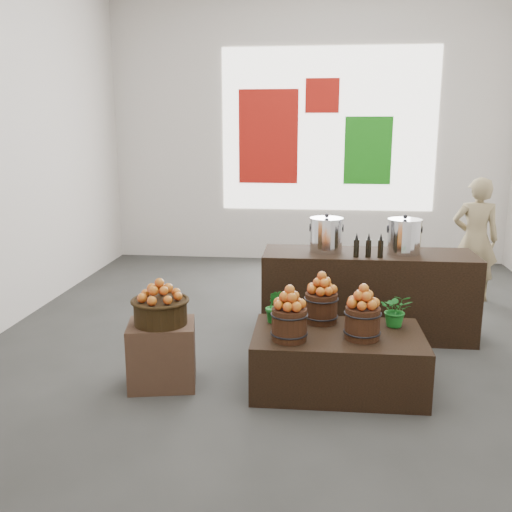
# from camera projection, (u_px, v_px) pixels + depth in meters

# --- Properties ---
(ground) EXTENTS (7.00, 7.00, 0.00)m
(ground) POSITION_uv_depth(u_px,v_px,m) (297.00, 338.00, 5.64)
(ground) COLOR #383836
(ground) RESTS_ON ground
(back_wall) EXTENTS (6.00, 0.04, 4.00)m
(back_wall) POSITION_uv_depth(u_px,v_px,m) (308.00, 130.00, 8.59)
(back_wall) COLOR silver
(back_wall) RESTS_ON ground
(back_opening) EXTENTS (3.20, 0.02, 2.40)m
(back_opening) POSITION_uv_depth(u_px,v_px,m) (328.00, 130.00, 8.54)
(back_opening) COLOR white
(back_opening) RESTS_ON back_wall
(deco_red_left) EXTENTS (0.90, 0.04, 1.40)m
(deco_red_left) POSITION_uv_depth(u_px,v_px,m) (268.00, 137.00, 8.65)
(deco_red_left) COLOR #AE150D
(deco_red_left) RESTS_ON back_wall
(deco_green_right) EXTENTS (0.70, 0.04, 1.00)m
(deco_green_right) POSITION_uv_depth(u_px,v_px,m) (368.00, 151.00, 8.54)
(deco_green_right) COLOR #187E13
(deco_green_right) RESTS_ON back_wall
(deco_red_upper) EXTENTS (0.50, 0.04, 0.50)m
(deco_red_upper) POSITION_uv_depth(u_px,v_px,m) (322.00, 96.00, 8.43)
(deco_red_upper) COLOR #AE150D
(deco_red_upper) RESTS_ON back_wall
(crate) EXTENTS (0.60, 0.52, 0.52)m
(crate) POSITION_uv_depth(u_px,v_px,m) (162.00, 354.00, 4.58)
(crate) COLOR brown
(crate) RESTS_ON ground
(wicker_basket) EXTENTS (0.42, 0.42, 0.19)m
(wicker_basket) POSITION_uv_depth(u_px,v_px,m) (161.00, 312.00, 4.50)
(wicker_basket) COLOR black
(wicker_basket) RESTS_ON crate
(apples_in_basket) EXTENTS (0.33, 0.33, 0.18)m
(apples_in_basket) POSITION_uv_depth(u_px,v_px,m) (160.00, 290.00, 4.46)
(apples_in_basket) COLOR #AE0516
(apples_in_basket) RESTS_ON wicker_basket
(display_table) EXTENTS (1.35, 0.84, 0.46)m
(display_table) POSITION_uv_depth(u_px,v_px,m) (337.00, 360.00, 4.54)
(display_table) COLOR black
(display_table) RESTS_ON ground
(apple_bucket_front_left) EXTENTS (0.27, 0.27, 0.25)m
(apple_bucket_front_left) POSITION_uv_depth(u_px,v_px,m) (289.00, 324.00, 4.32)
(apple_bucket_front_left) COLOR #3D2010
(apple_bucket_front_left) RESTS_ON display_table
(apples_in_bucket_front_left) EXTENTS (0.20, 0.20, 0.18)m
(apples_in_bucket_front_left) POSITION_uv_depth(u_px,v_px,m) (290.00, 297.00, 4.27)
(apples_in_bucket_front_left) COLOR #AE0516
(apples_in_bucket_front_left) RESTS_ON apple_bucket_front_left
(apple_bucket_front_right) EXTENTS (0.27, 0.27, 0.25)m
(apple_bucket_front_right) POSITION_uv_depth(u_px,v_px,m) (362.00, 323.00, 4.34)
(apple_bucket_front_right) COLOR #3D2010
(apple_bucket_front_right) RESTS_ON display_table
(apples_in_bucket_front_right) EXTENTS (0.20, 0.20, 0.18)m
(apples_in_bucket_front_right) POSITION_uv_depth(u_px,v_px,m) (364.00, 296.00, 4.30)
(apples_in_bucket_front_right) COLOR #AE0516
(apples_in_bucket_front_right) RESTS_ON apple_bucket_front_right
(apple_bucket_rear) EXTENTS (0.27, 0.27, 0.25)m
(apple_bucket_rear) POSITION_uv_depth(u_px,v_px,m) (321.00, 308.00, 4.71)
(apple_bucket_rear) COLOR #3D2010
(apple_bucket_rear) RESTS_ON display_table
(apples_in_bucket_rear) EXTENTS (0.20, 0.20, 0.18)m
(apples_in_bucket_rear) POSITION_uv_depth(u_px,v_px,m) (322.00, 283.00, 4.67)
(apples_in_bucket_rear) COLOR #AE0516
(apples_in_bucket_rear) RESTS_ON apple_bucket_rear
(herb_garnish_right) EXTENTS (0.27, 0.24, 0.28)m
(herb_garnish_right) POSITION_uv_depth(u_px,v_px,m) (396.00, 310.00, 4.60)
(herb_garnish_right) COLOR #166B1F
(herb_garnish_right) RESTS_ON display_table
(herb_garnish_left) EXTENTS (0.18, 0.15, 0.28)m
(herb_garnish_left) POSITION_uv_depth(u_px,v_px,m) (275.00, 306.00, 4.69)
(herb_garnish_left) COLOR #166B1F
(herb_garnish_left) RESTS_ON display_table
(counter) EXTENTS (2.07, 0.67, 0.84)m
(counter) POSITION_uv_depth(u_px,v_px,m) (367.00, 294.00, 5.68)
(counter) COLOR black
(counter) RESTS_ON ground
(stock_pot_left) EXTENTS (0.32, 0.32, 0.32)m
(stock_pot_left) POSITION_uv_depth(u_px,v_px,m) (326.00, 236.00, 5.59)
(stock_pot_left) COLOR silver
(stock_pot_left) RESTS_ON counter
(stock_pot_center) EXTENTS (0.32, 0.32, 0.32)m
(stock_pot_center) POSITION_uv_depth(u_px,v_px,m) (404.00, 237.00, 5.52)
(stock_pot_center) COLOR silver
(stock_pot_center) RESTS_ON counter
(oil_cruets) EXTENTS (0.23, 0.06, 0.23)m
(oil_cruets) POSITION_uv_depth(u_px,v_px,m) (372.00, 245.00, 5.36)
(oil_cruets) COLOR black
(oil_cruets) RESTS_ON counter
(shopper) EXTENTS (0.57, 0.39, 1.48)m
(shopper) POSITION_uv_depth(u_px,v_px,m) (475.00, 240.00, 6.77)
(shopper) COLOR #8D7C56
(shopper) RESTS_ON ground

